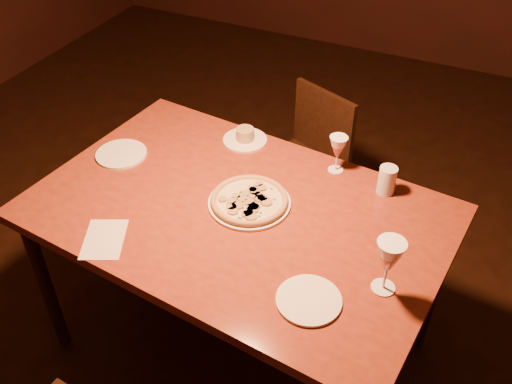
% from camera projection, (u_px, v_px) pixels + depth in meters
% --- Properties ---
extents(dining_table, '(1.64, 1.15, 0.82)m').
position_uv_depth(dining_table, '(238.00, 223.00, 2.19)').
color(dining_table, maroon).
rests_on(dining_table, floor).
extents(chair_far, '(0.51, 0.51, 0.81)m').
position_uv_depth(chair_far, '(306.00, 158.00, 3.02)').
color(chair_far, black).
rests_on(chair_far, floor).
extents(pizza_plate, '(0.31, 0.31, 0.03)m').
position_uv_depth(pizza_plate, '(249.00, 200.00, 2.15)').
color(pizza_plate, white).
rests_on(pizza_plate, dining_table).
extents(ramekin_saucer, '(0.19, 0.19, 0.06)m').
position_uv_depth(ramekin_saucer, '(245.00, 137.00, 2.48)').
color(ramekin_saucer, white).
rests_on(ramekin_saucer, dining_table).
extents(wine_glass_far, '(0.07, 0.07, 0.16)m').
position_uv_depth(wine_glass_far, '(337.00, 154.00, 2.28)').
color(wine_glass_far, '#C75853').
rests_on(wine_glass_far, dining_table).
extents(wine_glass_right, '(0.09, 0.09, 0.20)m').
position_uv_depth(wine_glass_right, '(387.00, 266.00, 1.78)').
color(wine_glass_right, '#C75853').
rests_on(wine_glass_right, dining_table).
extents(water_tumbler, '(0.07, 0.07, 0.12)m').
position_uv_depth(water_tumbler, '(387.00, 180.00, 2.18)').
color(water_tumbler, silver).
rests_on(water_tumbler, dining_table).
extents(side_plate_left, '(0.21, 0.21, 0.01)m').
position_uv_depth(side_plate_left, '(121.00, 154.00, 2.41)').
color(side_plate_left, white).
rests_on(side_plate_left, dining_table).
extents(side_plate_near, '(0.21, 0.21, 0.01)m').
position_uv_depth(side_plate_near, '(309.00, 300.00, 1.79)').
color(side_plate_near, white).
rests_on(side_plate_near, dining_table).
extents(menu_card, '(0.21, 0.24, 0.00)m').
position_uv_depth(menu_card, '(104.00, 239.00, 2.01)').
color(menu_card, silver).
rests_on(menu_card, dining_table).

